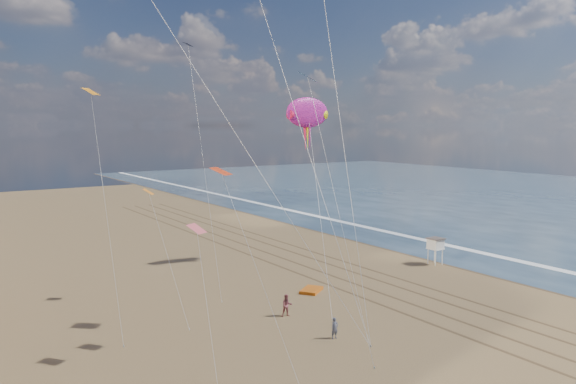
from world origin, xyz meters
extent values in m
plane|color=#42301E|center=(19.00, 40.00, 0.00)|extent=(260.00, 260.00, 0.00)
plane|color=white|center=(23.20, 40.00, 0.00)|extent=(260.00, 260.00, 0.00)
cube|color=brown|center=(-1.20, 30.00, 0.01)|extent=(0.28, 120.00, 0.01)
cube|color=brown|center=(1.20, 30.00, 0.01)|extent=(0.28, 120.00, 0.01)
cube|color=brown|center=(4.00, 30.00, 0.01)|extent=(0.28, 120.00, 0.01)
cube|color=brown|center=(6.20, 30.00, 0.01)|extent=(0.28, 120.00, 0.01)
cylinder|color=silver|center=(13.37, 25.01, 0.83)|extent=(0.11, 0.11, 1.67)
cylinder|color=silver|center=(14.49, 25.01, 0.83)|extent=(0.11, 0.11, 1.67)
cylinder|color=silver|center=(13.37, 26.12, 0.83)|extent=(0.11, 0.11, 1.67)
cylinder|color=silver|center=(14.49, 26.12, 0.83)|extent=(0.11, 0.11, 1.67)
cube|color=silver|center=(13.93, 25.56, 1.81)|extent=(1.48, 1.48, 0.11)
cube|color=silver|center=(13.93, 25.56, 2.36)|extent=(1.39, 1.39, 1.02)
cube|color=#473D38|center=(13.93, 25.56, 2.97)|extent=(1.67, 1.67, 0.09)
cube|color=orange|center=(-3.91, 24.88, 0.14)|extent=(2.92, 2.69, 0.28)
ellipsoid|color=#B01B8C|center=(2.72, 34.79, 17.05)|extent=(5.05, 0.95, 3.00)
cone|color=#E31542|center=(0.91, 34.79, 16.82)|extent=(1.35, 1.13, 1.13)
cone|color=yellow|center=(4.52, 34.79, 16.82)|extent=(1.35, 1.13, 1.13)
cylinder|color=silver|center=(-2.64, 25.63, 7.96)|extent=(0.03, 0.03, 26.53)
imported|color=#505567|center=(-9.46, 14.45, 0.79)|extent=(0.59, 0.40, 1.59)
imported|color=#904950|center=(-9.69, 20.43, 0.93)|extent=(1.08, 0.96, 1.85)
plane|color=#EF5D66|center=(-18.46, 18.54, 8.52)|extent=(1.62, 1.56, 0.56)
plane|color=orange|center=(-22.40, 29.25, 18.26)|extent=(1.70, 1.67, 0.58)
plane|color=blue|center=(-9.67, 17.67, 19.17)|extent=(2.15, 2.17, 0.79)
plane|color=orange|center=(-17.29, 31.03, 9.80)|extent=(1.29, 1.33, 0.52)
plane|color=red|center=(-18.17, 15.33, 12.70)|extent=(1.73, 1.70, 0.45)
plane|color=black|center=(-11.72, 34.44, 23.33)|extent=(1.31, 1.27, 0.44)
camera|label=1|loc=(-34.50, -16.59, 15.59)|focal=35.00mm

